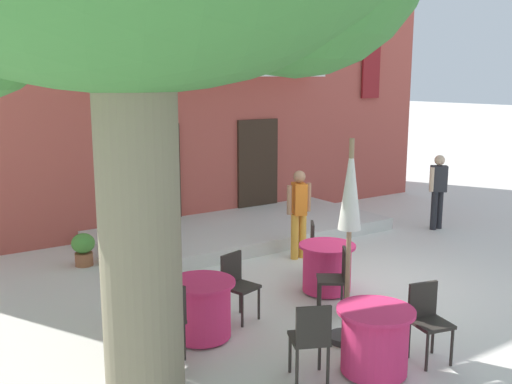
# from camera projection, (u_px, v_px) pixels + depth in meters

# --- Properties ---
(ground_plane) EXTENTS (120.00, 120.00, 0.00)m
(ground_plane) POSITION_uv_depth(u_px,v_px,m) (366.00, 286.00, 9.21)
(ground_plane) COLOR silver
(building_facade) EXTENTS (13.00, 5.09, 7.50)m
(building_facade) POSITION_uv_depth(u_px,v_px,m) (167.00, 57.00, 14.17)
(building_facade) COLOR #B24C42
(building_facade) RESTS_ON ground
(entrance_step_platform) EXTENTS (6.03, 2.75, 0.25)m
(entrance_step_platform) POSITION_uv_depth(u_px,v_px,m) (242.00, 230.00, 12.13)
(entrance_step_platform) COLOR silver
(entrance_step_platform) RESTS_ON ground
(cafe_table_near_tree) EXTENTS (0.86, 0.86, 0.76)m
(cafe_table_near_tree) POSITION_uv_depth(u_px,v_px,m) (375.00, 340.00, 6.43)
(cafe_table_near_tree) COLOR #E52D66
(cafe_table_near_tree) RESTS_ON ground
(cafe_chair_near_tree_0) EXTENTS (0.53, 0.53, 0.91)m
(cafe_chair_near_tree_0) POSITION_uv_depth(u_px,v_px,m) (311.00, 336.00, 6.21)
(cafe_chair_near_tree_0) COLOR #2D2823
(cafe_chair_near_tree_0) RESTS_ON ground
(cafe_chair_near_tree_1) EXTENTS (0.48, 0.48, 0.91)m
(cafe_chair_near_tree_1) POSITION_uv_depth(u_px,v_px,m) (427.00, 316.00, 6.74)
(cafe_chair_near_tree_1) COLOR #2D2823
(cafe_chair_near_tree_1) RESTS_ON ground
(cafe_table_middle) EXTENTS (0.86, 0.86, 0.76)m
(cafe_table_middle) POSITION_uv_depth(u_px,v_px,m) (327.00, 268.00, 8.90)
(cafe_table_middle) COLOR #E52D66
(cafe_table_middle) RESTS_ON ground
(cafe_chair_middle_0) EXTENTS (0.56, 0.56, 0.91)m
(cafe_chair_middle_0) POSITION_uv_depth(u_px,v_px,m) (318.00, 245.00, 9.61)
(cafe_chair_middle_0) COLOR #2D2823
(cafe_chair_middle_0) RESTS_ON ground
(cafe_chair_middle_1) EXTENTS (0.56, 0.56, 0.91)m
(cafe_chair_middle_1) POSITION_uv_depth(u_px,v_px,m) (337.00, 275.00, 8.14)
(cafe_chair_middle_1) COLOR #2D2823
(cafe_chair_middle_1) RESTS_ON ground
(cafe_table_front) EXTENTS (0.86, 0.86, 0.76)m
(cafe_table_front) POSITION_uv_depth(u_px,v_px,m) (201.00, 309.00, 7.31)
(cafe_table_front) COLOR #E52D66
(cafe_table_front) RESTS_ON ground
(cafe_chair_front_0) EXTENTS (0.53, 0.53, 0.91)m
(cafe_chair_front_0) POSITION_uv_depth(u_px,v_px,m) (168.00, 321.00, 6.61)
(cafe_chair_front_0) COLOR #2D2823
(cafe_chair_front_0) RESTS_ON ground
(cafe_chair_front_1) EXTENTS (0.49, 0.49, 0.91)m
(cafe_chair_front_1) POSITION_uv_depth(u_px,v_px,m) (237.00, 282.00, 7.89)
(cafe_chair_front_1) COLOR #2D2823
(cafe_chair_front_1) RESTS_ON ground
(cafe_umbrella) EXTENTS (0.44, 0.44, 2.55)m
(cafe_umbrella) POSITION_uv_depth(u_px,v_px,m) (350.00, 212.00, 6.98)
(cafe_umbrella) COLOR #997A56
(cafe_umbrella) RESTS_ON ground
(ground_planter_left) EXTENTS (0.40, 0.40, 0.58)m
(ground_planter_left) POSITION_uv_depth(u_px,v_px,m) (83.00, 248.00, 10.18)
(ground_planter_left) COLOR #995638
(ground_planter_left) RESTS_ON ground
(pedestrian_mid_plaza) EXTENTS (0.53, 0.40, 1.62)m
(pedestrian_mid_plaza) POSITION_uv_depth(u_px,v_px,m) (299.00, 209.00, 10.49)
(pedestrian_mid_plaza) COLOR gold
(pedestrian_mid_plaza) RESTS_ON ground
(pedestrian_by_tree) EXTENTS (0.53, 0.39, 1.63)m
(pedestrian_by_tree) POSITION_uv_depth(u_px,v_px,m) (438.00, 188.00, 12.56)
(pedestrian_by_tree) COLOR #232328
(pedestrian_by_tree) RESTS_ON ground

